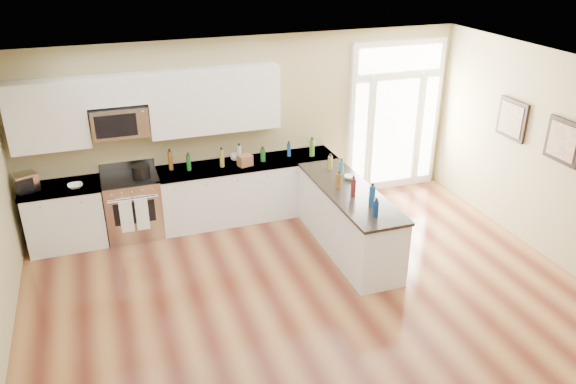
{
  "coord_description": "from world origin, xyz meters",
  "views": [
    {
      "loc": [
        -2.21,
        -4.13,
        4.2
      ],
      "look_at": [
        -0.06,
        2.0,
        1.16
      ],
      "focal_mm": 35.0,
      "sensor_mm": 36.0,
      "label": 1
    }
  ],
  "objects_px": {
    "kitchen_range": "(133,206)",
    "stockpot": "(141,171)",
    "peninsula_cabinet": "(348,222)",
    "toaster_oven": "(26,182)"
  },
  "relations": [
    {
      "from": "kitchen_range",
      "to": "stockpot",
      "type": "height_order",
      "value": "stockpot"
    },
    {
      "from": "peninsula_cabinet",
      "to": "kitchen_range",
      "type": "distance_m",
      "value": 3.2
    },
    {
      "from": "stockpot",
      "to": "peninsula_cabinet",
      "type": "bearing_deg",
      "value": -26.86
    },
    {
      "from": "stockpot",
      "to": "toaster_oven",
      "type": "xyz_separation_m",
      "value": [
        -1.53,
        0.08,
        0.02
      ]
    },
    {
      "from": "peninsula_cabinet",
      "to": "kitchen_range",
      "type": "height_order",
      "value": "kitchen_range"
    },
    {
      "from": "kitchen_range",
      "to": "toaster_oven",
      "type": "distance_m",
      "value": 1.49
    },
    {
      "from": "kitchen_range",
      "to": "stockpot",
      "type": "bearing_deg",
      "value": -28.61
    },
    {
      "from": "peninsula_cabinet",
      "to": "stockpot",
      "type": "xyz_separation_m",
      "value": [
        -2.68,
        1.36,
        0.62
      ]
    },
    {
      "from": "peninsula_cabinet",
      "to": "stockpot",
      "type": "relative_size",
      "value": 8.91
    },
    {
      "from": "toaster_oven",
      "to": "kitchen_range",
      "type": "bearing_deg",
      "value": -22.0
    }
  ]
}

